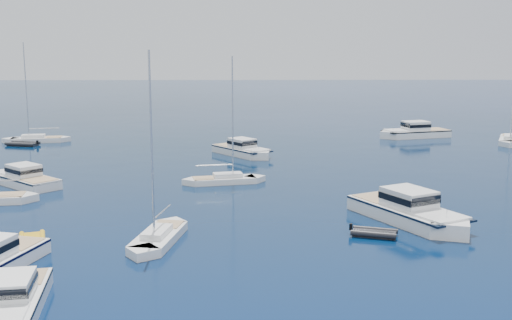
{
  "coord_description": "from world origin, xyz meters",
  "views": [
    {
      "loc": [
        -1.35,
        -31.37,
        12.7
      ],
      "look_at": [
        -0.54,
        26.36,
        2.2
      ],
      "focal_mm": 44.81,
      "sensor_mm": 36.0,
      "label": 1
    }
  ],
  "objects_px": {
    "sailboat_fore": "(159,242)",
    "motor_cruiser_right": "(410,222)",
    "tender_yellow": "(32,245)",
    "motor_cruiser_near": "(11,315)"
  },
  "relations": [
    {
      "from": "motor_cruiser_right",
      "to": "sailboat_fore",
      "type": "distance_m",
      "value": 18.13
    },
    {
      "from": "motor_cruiser_right",
      "to": "tender_yellow",
      "type": "distance_m",
      "value": 26.12
    },
    {
      "from": "motor_cruiser_near",
      "to": "sailboat_fore",
      "type": "distance_m",
      "value": 12.61
    },
    {
      "from": "tender_yellow",
      "to": "motor_cruiser_right",
      "type": "bearing_deg",
      "value": -7.2
    },
    {
      "from": "sailboat_fore",
      "to": "motor_cruiser_right",
      "type": "bearing_deg",
      "value": -156.1
    },
    {
      "from": "motor_cruiser_right",
      "to": "tender_yellow",
      "type": "relative_size",
      "value": 3.25
    },
    {
      "from": "motor_cruiser_near",
      "to": "sailboat_fore",
      "type": "bearing_deg",
      "value": -124.19
    },
    {
      "from": "motor_cruiser_right",
      "to": "sailboat_fore",
      "type": "bearing_deg",
      "value": -13.41
    },
    {
      "from": "motor_cruiser_near",
      "to": "motor_cruiser_right",
      "type": "xyz_separation_m",
      "value": [
        23.06,
        15.79,
        0.0
      ]
    },
    {
      "from": "motor_cruiser_near",
      "to": "sailboat_fore",
      "type": "xyz_separation_m",
      "value": [
        5.48,
        11.36,
        0.0
      ]
    }
  ]
}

